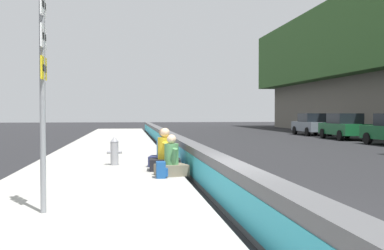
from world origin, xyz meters
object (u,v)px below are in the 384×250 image
(seated_person_rear, at_px, (163,154))
(parked_car_midline, at_px, (344,126))
(backpack, at_px, (161,170))
(route_sign_post, at_px, (43,81))
(seated_person_middle, at_px, (165,157))
(seated_person_foreground, at_px, (172,163))
(parked_car_far, at_px, (312,124))
(fire_hydrant, at_px, (114,150))

(seated_person_rear, xyz_separation_m, parked_car_midline, (15.03, -13.00, 0.37))
(backpack, bearing_deg, route_sign_post, 150.27)
(route_sign_post, xyz_separation_m, seated_person_middle, (5.26, -2.35, -1.72))
(seated_person_foreground, bearing_deg, route_sign_post, 149.76)
(parked_car_far, bearing_deg, fire_hydrant, 144.28)
(parked_car_far, bearing_deg, seated_person_foreground, 150.26)
(parked_car_far, bearing_deg, seated_person_rear, 147.71)
(seated_person_foreground, height_order, parked_car_midline, parked_car_midline)
(fire_hydrant, height_order, seated_person_foreground, seated_person_foreground)
(seated_person_foreground, xyz_separation_m, seated_person_middle, (1.09, 0.08, 0.04))
(route_sign_post, distance_m, parked_car_far, 31.23)
(route_sign_post, distance_m, seated_person_rear, 6.94)
(seated_person_rear, distance_m, parked_car_midline, 19.88)
(seated_person_middle, relative_size, parked_car_far, 0.26)
(seated_person_rear, bearing_deg, parked_car_midline, -40.86)
(seated_person_rear, distance_m, backpack, 2.55)
(route_sign_post, distance_m, seated_person_middle, 6.01)
(seated_person_foreground, distance_m, seated_person_middle, 1.09)
(route_sign_post, height_order, fire_hydrant, route_sign_post)
(seated_person_rear, relative_size, parked_car_far, 0.25)
(backpack, xyz_separation_m, parked_car_far, (23.33, -13.38, 0.53))
(seated_person_foreground, height_order, seated_person_middle, seated_person_middle)
(parked_car_midline, bearing_deg, route_sign_post, 144.19)
(parked_car_far, bearing_deg, backpack, 150.16)
(seated_person_rear, bearing_deg, parked_car_far, -32.29)
(parked_car_midline, bearing_deg, parked_car_far, -1.37)
(seated_person_rear, xyz_separation_m, parked_car_far, (20.79, -13.14, 0.37))
(route_sign_post, relative_size, seated_person_middle, 3.05)
(route_sign_post, xyz_separation_m, fire_hydrant, (6.77, -0.92, -1.65))
(seated_person_middle, bearing_deg, seated_person_foreground, -175.83)
(seated_person_rear, relative_size, parked_car_midline, 0.25)
(fire_hydrant, distance_m, seated_person_middle, 2.08)
(seated_person_middle, height_order, backpack, seated_person_middle)
(seated_person_foreground, xyz_separation_m, seated_person_rear, (2.11, 0.06, 0.03))
(route_sign_post, xyz_separation_m, seated_person_rear, (6.28, -2.38, -1.74))
(fire_hydrant, bearing_deg, seated_person_middle, -136.69)
(fire_hydrant, distance_m, seated_person_rear, 1.54)
(backpack, bearing_deg, seated_person_middle, -7.99)
(seated_person_middle, height_order, parked_car_midline, parked_car_midline)
(route_sign_post, bearing_deg, backpack, -29.73)
(fire_hydrant, relative_size, seated_person_middle, 0.75)
(fire_hydrant, distance_m, seated_person_foreground, 3.01)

